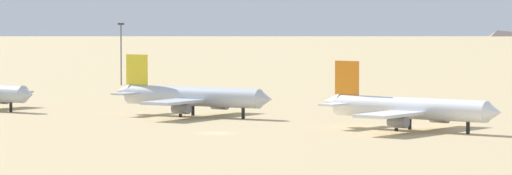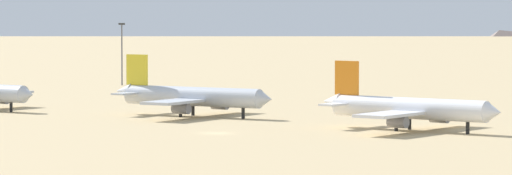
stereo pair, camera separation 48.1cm
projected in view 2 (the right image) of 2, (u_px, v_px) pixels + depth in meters
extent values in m
plane|color=tan|center=(217.00, 133.00, 252.57)|extent=(4000.00, 4000.00, 0.00)
cone|color=silver|center=(28.00, 95.00, 298.73)|extent=(2.74, 3.41, 3.31)
cylinder|color=slate|center=(2.00, 99.00, 311.79)|extent=(3.21, 2.03, 1.92)
cylinder|color=black|center=(11.00, 107.00, 301.46)|extent=(0.61, 0.61, 1.92)
cylinder|color=silver|center=(193.00, 96.00, 289.49)|extent=(29.40, 4.78, 3.66)
cone|color=silver|center=(265.00, 99.00, 281.51)|extent=(2.88, 3.58, 3.48)
cone|color=silver|center=(124.00, 91.00, 297.45)|extent=(3.78, 3.25, 3.11)
cube|color=yellow|center=(137.00, 70.00, 295.65)|extent=(4.77, 0.64, 5.95)
cube|color=silver|center=(148.00, 92.00, 299.06)|extent=(3.16, 6.33, 0.33)
cube|color=silver|center=(126.00, 94.00, 292.74)|extent=(3.16, 6.33, 0.33)
cube|color=silver|center=(197.00, 99.00, 289.06)|extent=(7.34, 29.50, 0.51)
cylinder|color=slate|center=(220.00, 104.00, 294.60)|extent=(3.37, 2.14, 2.01)
cylinder|color=slate|center=(181.00, 109.00, 282.75)|extent=(3.37, 2.14, 2.01)
cylinder|color=black|center=(243.00, 113.00, 284.07)|extent=(0.64, 0.64, 2.01)
cylinder|color=black|center=(193.00, 110.00, 292.23)|extent=(0.64, 0.64, 2.01)
cylinder|color=black|center=(181.00, 112.00, 288.44)|extent=(0.64, 0.64, 2.01)
cylinder|color=white|center=(410.00, 108.00, 257.16)|extent=(29.31, 5.86, 3.64)
cone|color=white|center=(494.00, 112.00, 247.71)|extent=(2.99, 3.66, 3.46)
cone|color=white|center=(332.00, 101.00, 266.59)|extent=(3.87, 3.36, 3.09)
cube|color=orange|center=(347.00, 78.00, 264.51)|extent=(4.75, 0.82, 5.91)
cube|color=white|center=(358.00, 102.00, 267.66)|extent=(3.38, 6.39, 0.33)
cube|color=white|center=(335.00, 104.00, 261.84)|extent=(3.38, 6.39, 0.33)
cube|color=white|center=(415.00, 112.00, 256.65)|extent=(8.40, 29.51, 0.51)
cylinder|color=slate|center=(439.00, 117.00, 261.64)|extent=(3.42, 2.25, 2.00)
cylinder|color=slate|center=(398.00, 122.00, 250.72)|extent=(3.42, 2.25, 2.00)
cylinder|color=black|center=(468.00, 128.00, 250.71)|extent=(0.64, 0.64, 2.00)
cylinder|color=black|center=(410.00, 124.00, 259.88)|extent=(0.64, 0.64, 2.00)
cylinder|color=black|center=(396.00, 125.00, 256.39)|extent=(0.64, 0.64, 2.00)
cylinder|color=#59595E|center=(122.00, 55.00, 400.15)|extent=(0.36, 0.36, 15.89)
cube|color=#333333|center=(122.00, 24.00, 399.70)|extent=(1.80, 0.50, 0.50)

